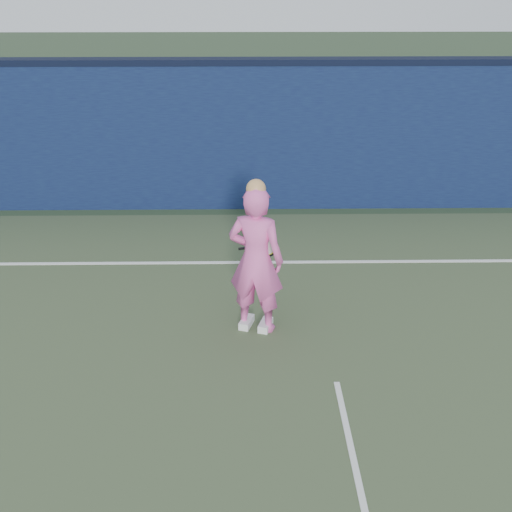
{
  "coord_description": "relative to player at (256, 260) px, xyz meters",
  "views": [
    {
      "loc": [
        -0.93,
        -4.58,
        4.01
      ],
      "look_at": [
        -0.83,
        2.15,
        0.95
      ],
      "focal_mm": 45.0,
      "sensor_mm": 36.0,
      "label": 1
    }
  ],
  "objects": [
    {
      "name": "wall_cap",
      "position": [
        0.83,
        4.35,
        1.64
      ],
      "size": [
        24.0,
        0.42,
        0.1
      ],
      "primitive_type": "cube",
      "color": "black",
      "rests_on": "backstop_wall"
    },
    {
      "name": "backstop_wall",
      "position": [
        0.83,
        4.35,
        0.34
      ],
      "size": [
        24.0,
        0.4,
        2.5
      ],
      "primitive_type": "cube",
      "color": "#0D133A",
      "rests_on": "ground"
    },
    {
      "name": "racket",
      "position": [
        0.11,
        0.41,
        -0.01
      ],
      "size": [
        0.49,
        0.22,
        0.28
      ],
      "rotation": [
        0.0,
        0.0,
        -0.46
      ],
      "color": "black",
      "rests_on": "ground"
    },
    {
      "name": "player",
      "position": [
        0.0,
        0.0,
        0.0
      ],
      "size": [
        0.75,
        0.61,
        1.88
      ],
      "rotation": [
        0.0,
        0.0,
        2.84
      ],
      "color": "#F860B8",
      "rests_on": "ground"
    },
    {
      "name": "court_lines",
      "position": [
        0.83,
        -2.48,
        -0.89
      ],
      "size": [
        11.0,
        12.04,
        0.01
      ],
      "color": "white",
      "rests_on": "court_surface"
    },
    {
      "name": "ground",
      "position": [
        0.83,
        -2.15,
        -0.91
      ],
      "size": [
        80.0,
        80.0,
        0.0
      ],
      "primitive_type": "plane",
      "color": "#253B24",
      "rests_on": "ground"
    }
  ]
}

